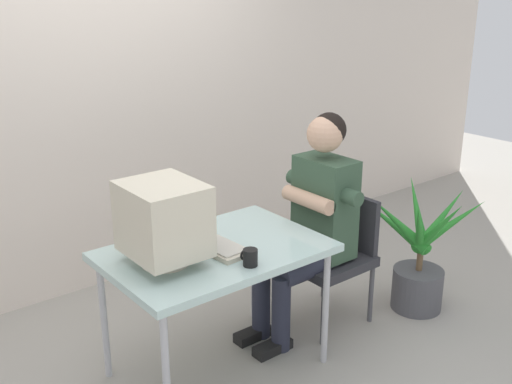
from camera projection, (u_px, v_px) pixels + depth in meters
ground_plane at (218, 368)px, 3.41m from camera, size 12.00×12.00×0.00m
wall_back at (130, 65)px, 4.13m from camera, size 8.00×0.10×3.00m
desk at (216, 258)px, 3.19m from camera, size 1.13×0.76×0.73m
crt_monitor at (164, 220)px, 2.93m from camera, size 0.35×0.40×0.41m
keyboard at (213, 244)px, 3.19m from camera, size 0.21×0.47×0.03m
office_chair at (332, 250)px, 3.80m from camera, size 0.47×0.47×0.79m
person_seated at (313, 217)px, 3.61m from camera, size 0.70×0.56×1.33m
potted_plant at (419, 260)px, 3.94m from camera, size 0.72×0.77×0.84m
desk_mug at (250, 257)px, 2.97m from camera, size 0.07×0.08×0.09m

